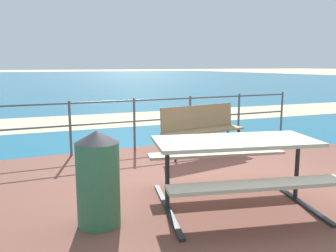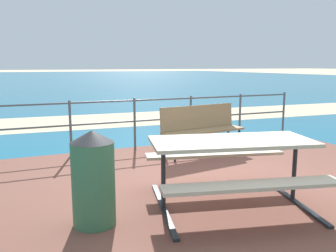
% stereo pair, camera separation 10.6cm
% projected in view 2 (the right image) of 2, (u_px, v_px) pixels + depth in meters
% --- Properties ---
extents(ground_plane, '(240.00, 240.00, 0.00)m').
position_uv_depth(ground_plane, '(233.00, 187.00, 4.86)').
color(ground_plane, beige).
extents(patio_paving, '(6.40, 5.20, 0.06)m').
position_uv_depth(patio_paving, '(234.00, 185.00, 4.86)').
color(patio_paving, brown).
rests_on(patio_paving, ground).
extents(sea_water, '(90.00, 90.00, 0.01)m').
position_uv_depth(sea_water, '(37.00, 79.00, 41.03)').
color(sea_water, '#196B8E').
rests_on(sea_water, ground).
extents(beach_strip, '(54.07, 5.43, 0.01)m').
position_uv_depth(beach_strip, '(111.00, 120.00, 10.75)').
color(beach_strip, beige).
rests_on(beach_strip, ground).
extents(picnic_table, '(2.09, 1.89, 0.76)m').
position_uv_depth(picnic_table, '(231.00, 155.00, 4.00)').
color(picnic_table, '#BCAD93').
rests_on(picnic_table, patio_paving).
extents(park_bench, '(1.61, 0.63, 0.86)m').
position_uv_depth(park_bench, '(201.00, 125.00, 6.40)').
color(park_bench, '#8C704C').
rests_on(park_bench, patio_paving).
extents(railing_fence, '(5.94, 0.04, 0.97)m').
position_uv_depth(railing_fence, '(164.00, 115.00, 6.96)').
color(railing_fence, '#4C5156').
rests_on(railing_fence, patio_paving).
extents(trash_bin, '(0.43, 0.43, 0.96)m').
position_uv_depth(trash_bin, '(93.00, 178.00, 3.53)').
color(trash_bin, '#386B47').
rests_on(trash_bin, patio_paving).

